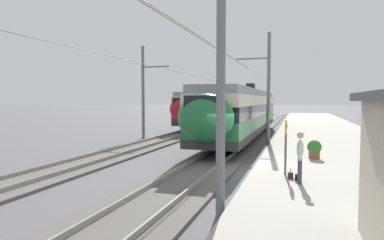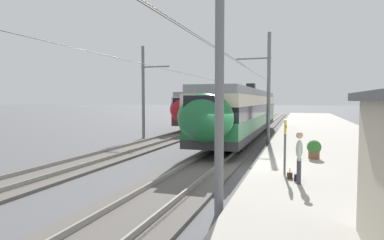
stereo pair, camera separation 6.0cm
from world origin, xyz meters
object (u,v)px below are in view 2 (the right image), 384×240
at_px(train_far_track, 217,107).
at_px(platform_sign, 285,134).
at_px(train_near_platform, 244,111).
at_px(handbag_near_sign, 297,177).
at_px(potted_plant_platform_edge, 314,148).
at_px(handbag_beside_passenger, 290,175).
at_px(catenary_mast_mid, 266,86).
at_px(catenary_mast_west, 214,51).
at_px(passenger_walking, 299,155).
at_px(catenary_mast_far_side, 145,90).

height_order(train_far_track, platform_sign, train_far_track).
bearing_deg(train_near_platform, handbag_near_sign, -163.77).
xyz_separation_m(train_near_platform, potted_plant_platform_edge, (-9.25, -4.77, -1.37)).
distance_m(handbag_beside_passenger, handbag_near_sign, 0.37).
bearing_deg(catenary_mast_mid, train_near_platform, 38.61).
xyz_separation_m(catenary_mast_west, passenger_walking, (2.75, -2.15, -3.06)).
relative_size(train_near_platform, platform_sign, 11.66).
xyz_separation_m(platform_sign, handbag_near_sign, (-0.74, -0.43, -1.36)).
xyz_separation_m(passenger_walking, handbag_near_sign, (0.43, 0.06, -0.82)).
bearing_deg(catenary_mast_far_side, catenary_mast_west, -148.39).
relative_size(train_far_track, handbag_near_sign, 72.35).
relative_size(train_near_platform, potted_plant_platform_edge, 27.18).
bearing_deg(handbag_near_sign, train_near_platform, 16.23).
distance_m(catenary_mast_mid, potted_plant_platform_edge, 8.05).
relative_size(handbag_near_sign, potted_plant_platform_edge, 0.42).
xyz_separation_m(platform_sign, passenger_walking, (-1.17, -0.49, -0.54)).
bearing_deg(platform_sign, catenary_mast_west, 157.06).
distance_m(train_far_track, passenger_walking, 30.73).
relative_size(train_far_track, passenger_walking, 15.54).
xyz_separation_m(train_far_track, platform_sign, (-27.93, -9.34, -0.37)).
relative_size(catenary_mast_west, handbag_beside_passenger, 113.55).
relative_size(train_far_track, catenary_mast_far_side, 0.65).
xyz_separation_m(train_far_track, catenary_mast_far_side, (-16.22, 1.95, 1.66)).
relative_size(passenger_walking, potted_plant_platform_edge, 1.95).
distance_m(train_far_track, handbag_near_sign, 30.34).
relative_size(handbag_beside_passenger, handbag_near_sign, 0.97).
bearing_deg(handbag_beside_passenger, platform_sign, 23.07).
xyz_separation_m(catenary_mast_west, potted_plant_platform_edge, (7.80, -2.83, -3.52)).
bearing_deg(train_near_platform, train_far_track, 21.18).
distance_m(train_near_platform, handbag_near_sign, 14.55).
distance_m(train_near_platform, potted_plant_platform_edge, 10.50).
bearing_deg(train_near_platform, catenary_mast_mid, -141.39).
distance_m(catenary_mast_mid, catenary_mast_far_side, 9.67).
relative_size(catenary_mast_mid, platform_sign, 19.90).
height_order(train_near_platform, train_far_track, same).
xyz_separation_m(catenary_mast_far_side, platform_sign, (-11.71, -11.29, -2.03)).
relative_size(train_near_platform, train_far_track, 0.90).
bearing_deg(potted_plant_platform_edge, train_far_track, 23.59).
bearing_deg(catenary_mast_west, train_far_track, 13.55).
xyz_separation_m(train_near_platform, platform_sign, (-13.13, -3.61, -0.37)).
distance_m(catenary_mast_west, handbag_beside_passenger, 5.53).
bearing_deg(train_far_track, platform_sign, -161.51).
xyz_separation_m(catenary_mast_west, catenary_mast_far_side, (15.64, 9.63, -0.49)).
bearing_deg(catenary_mast_mid, catenary_mast_west, -179.95).
height_order(train_near_platform, catenary_mast_far_side, catenary_mast_far_side).
xyz_separation_m(train_far_track, potted_plant_platform_edge, (-24.05, -10.50, -1.38)).
bearing_deg(potted_plant_platform_edge, passenger_walking, 172.43).
distance_m(catenary_mast_mid, platform_sign, 11.06).
distance_m(train_near_platform, catenary_mast_mid, 3.58).
distance_m(train_far_track, catenary_mast_far_side, 16.42).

